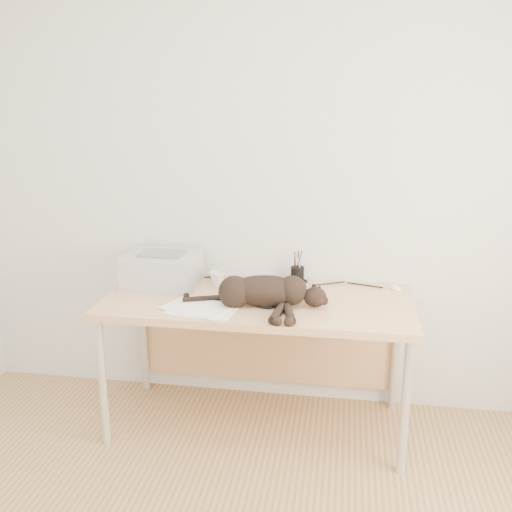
% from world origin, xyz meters
% --- Properties ---
extents(wall_back, '(3.50, 0.00, 3.50)m').
position_xyz_m(wall_back, '(0.00, 1.75, 1.30)').
color(wall_back, silver).
rests_on(wall_back, floor).
extents(desk, '(1.60, 0.70, 0.74)m').
position_xyz_m(desk, '(0.00, 1.48, 0.61)').
color(desk, '#D7AD7E').
rests_on(desk, floor).
extents(printer, '(0.39, 0.34, 0.19)m').
position_xyz_m(printer, '(-0.56, 1.54, 0.83)').
color(printer, '#B1B1B6').
rests_on(printer, desk).
extents(papers, '(0.40, 0.33, 0.01)m').
position_xyz_m(papers, '(-0.26, 1.21, 0.74)').
color(papers, white).
rests_on(papers, desk).
extents(cat, '(0.74, 0.34, 0.17)m').
position_xyz_m(cat, '(0.03, 1.29, 0.81)').
color(cat, black).
rests_on(cat, desk).
extents(mug, '(0.11, 0.11, 0.08)m').
position_xyz_m(mug, '(-0.25, 1.57, 0.78)').
color(mug, silver).
rests_on(mug, desk).
extents(pen_cup, '(0.07, 0.07, 0.19)m').
position_xyz_m(pen_cup, '(0.18, 1.66, 0.79)').
color(pen_cup, black).
rests_on(pen_cup, desk).
extents(remote_grey, '(0.08, 0.17, 0.02)m').
position_xyz_m(remote_grey, '(-0.25, 1.64, 0.75)').
color(remote_grey, slate).
rests_on(remote_grey, desk).
extents(remote_black, '(0.07, 0.20, 0.02)m').
position_xyz_m(remote_black, '(0.07, 1.35, 0.75)').
color(remote_black, black).
rests_on(remote_black, desk).
extents(mouse, '(0.09, 0.11, 0.03)m').
position_xyz_m(mouse, '(0.72, 1.67, 0.76)').
color(mouse, white).
rests_on(mouse, desk).
extents(cable_tangle, '(1.36, 0.08, 0.01)m').
position_xyz_m(cable_tangle, '(0.00, 1.70, 0.75)').
color(cable_tangle, black).
rests_on(cable_tangle, desk).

